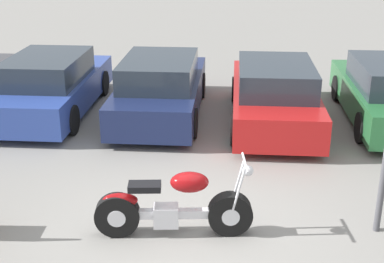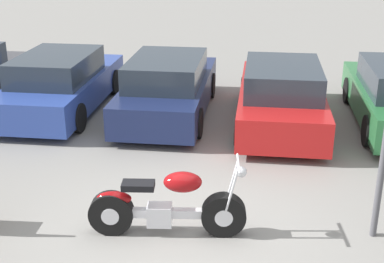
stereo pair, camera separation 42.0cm
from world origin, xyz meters
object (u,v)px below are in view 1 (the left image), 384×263
object	(u,v)px
parked_car_blue	(52,86)
parked_car_red	(274,95)
parked_car_navy	(161,88)
motorcycle	(172,207)

from	to	relation	value
parked_car_blue	parked_car_red	distance (m)	4.97
parked_car_red	parked_car_navy	bearing A→B (deg)	173.08
parked_car_blue	parked_car_red	world-z (taller)	same
motorcycle	parked_car_red	world-z (taller)	parked_car_red
motorcycle	parked_car_blue	world-z (taller)	parked_car_blue
parked_car_blue	parked_car_navy	size ratio (longest dim) A/B	1.00
parked_car_blue	parked_car_red	bearing A→B (deg)	-3.44
parked_car_navy	parked_car_red	bearing A→B (deg)	-6.92
motorcycle	parked_car_blue	size ratio (longest dim) A/B	0.49
parked_car_navy	parked_car_red	xyz separation A→B (m)	(2.48, -0.30, 0.00)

